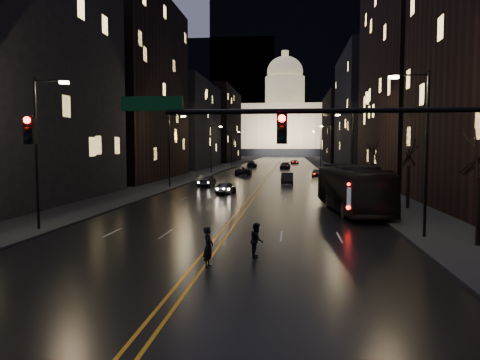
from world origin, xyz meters
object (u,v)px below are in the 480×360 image
(bus, at_px, (352,189))
(oncoming_car_a, at_px, (226,188))
(oncoming_car_b, at_px, (207,181))
(pedestrian_b, at_px, (257,240))
(traffic_signal, at_px, (354,144))
(pedestrian_a, at_px, (208,247))
(receding_car_a, at_px, (287,178))

(bus, xyz_separation_m, oncoming_car_a, (-11.55, 12.50, -1.14))
(oncoming_car_b, relative_size, pedestrian_b, 2.83)
(pedestrian_b, bearing_deg, traffic_signal, -146.68)
(oncoming_car_a, bearing_deg, pedestrian_a, 104.05)
(pedestrian_a, distance_m, pedestrian_b, 2.78)
(traffic_signal, relative_size, pedestrian_a, 10.16)
(traffic_signal, distance_m, oncoming_car_b, 43.45)
(bus, bearing_deg, receding_car_a, 94.43)
(pedestrian_b, bearing_deg, pedestrian_a, 135.25)
(oncoming_car_a, distance_m, pedestrian_b, 28.57)
(oncoming_car_b, bearing_deg, traffic_signal, 108.40)
(receding_car_a, bearing_deg, traffic_signal, -86.68)
(receding_car_a, bearing_deg, pedestrian_a, -93.53)
(traffic_signal, xyz_separation_m, oncoming_car_a, (-8.96, 33.07, -4.44))
(traffic_signal, xyz_separation_m, bus, (2.59, 20.57, -3.30))
(oncoming_car_b, relative_size, pedestrian_a, 2.61)
(pedestrian_a, xyz_separation_m, pedestrian_b, (1.87, 2.05, -0.07))
(bus, xyz_separation_m, pedestrian_b, (-6.20, -15.56, -1.02))
(traffic_signal, relative_size, bus, 1.33)
(pedestrian_a, bearing_deg, bus, -19.37)
(oncoming_car_b, bearing_deg, bus, 127.59)
(oncoming_car_b, bearing_deg, pedestrian_a, 101.96)
(oncoming_car_a, bearing_deg, oncoming_car_b, -59.10)
(traffic_signal, xyz_separation_m, receding_car_a, (-2.60, 47.35, -4.34))
(oncoming_car_a, distance_m, pedestrian_a, 30.32)
(bus, bearing_deg, traffic_signal, -103.73)
(oncoming_car_b, distance_m, pedestrian_b, 37.45)
(bus, bearing_deg, pedestrian_b, -118.28)
(receding_car_a, xyz_separation_m, pedestrian_b, (-1.01, -42.34, 0.02))
(oncoming_car_a, distance_m, oncoming_car_b, 9.04)
(receding_car_a, bearing_deg, oncoming_car_b, -148.83)
(pedestrian_a, bearing_deg, oncoming_car_b, 15.68)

